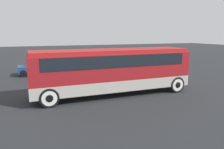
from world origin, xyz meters
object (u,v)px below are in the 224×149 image
Objects in this scene: parked_car_far at (94,65)px; tour_bus at (113,67)px; parked_car_near at (43,67)px; parked_car_mid at (93,71)px.

tour_bus is at bearing -99.26° from parked_car_far.
parked_car_near is 5.60m from parked_car_mid.
parked_car_near is at bearing 111.93° from tour_bus.
tour_bus is 9.89m from parked_car_near.
parked_car_far is at bearing 80.74° from tour_bus.
parked_car_mid is at bearing 87.87° from tour_bus.
tour_bus reaches higher than parked_car_near.
tour_bus is 5.19m from parked_car_mid.
parked_car_far is at bearing 71.25° from parked_car_mid.
parked_car_far is (1.42, 8.69, -1.07)m from tour_bus.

